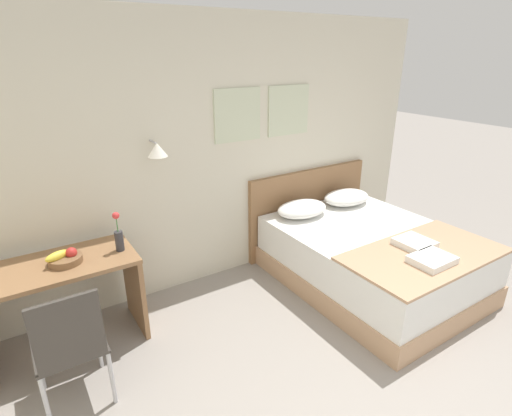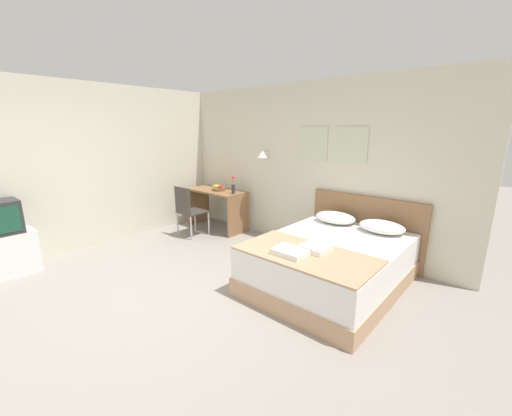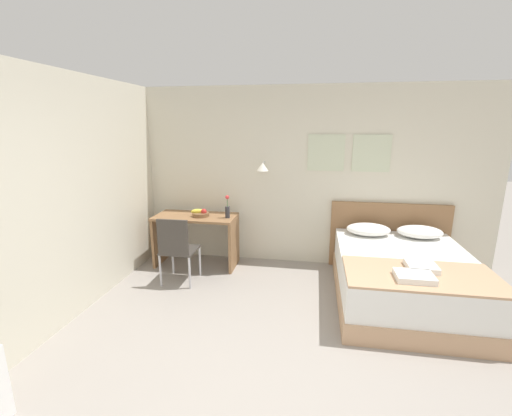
% 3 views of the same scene
% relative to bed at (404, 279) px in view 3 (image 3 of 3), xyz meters
% --- Properties ---
extents(ground_plane, '(24.00, 24.00, 0.00)m').
position_rel_bed_xyz_m(ground_plane, '(-1.31, -1.78, -0.29)').
color(ground_plane, gray).
extents(wall_back, '(5.54, 0.31, 2.65)m').
position_rel_bed_xyz_m(wall_back, '(-1.30, 1.09, 1.04)').
color(wall_back, beige).
rests_on(wall_back, ground_plane).
extents(bed, '(1.56, 2.00, 0.59)m').
position_rel_bed_xyz_m(bed, '(0.00, 0.00, 0.00)').
color(bed, tan).
rests_on(bed, ground_plane).
extents(headboard, '(1.68, 0.06, 0.99)m').
position_rel_bed_xyz_m(headboard, '(0.00, 1.03, 0.20)').
color(headboard, '#8E6642').
rests_on(headboard, ground_plane).
extents(pillow_left, '(0.59, 0.42, 0.16)m').
position_rel_bed_xyz_m(pillow_left, '(-0.34, 0.74, 0.38)').
color(pillow_left, white).
rests_on(pillow_left, bed).
extents(pillow_right, '(0.59, 0.42, 0.16)m').
position_rel_bed_xyz_m(pillow_right, '(0.34, 0.74, 0.38)').
color(pillow_right, white).
rests_on(pillow_right, bed).
extents(throw_blanket, '(1.51, 0.80, 0.02)m').
position_rel_bed_xyz_m(throw_blanket, '(0.00, -0.58, 0.31)').
color(throw_blanket, tan).
rests_on(throw_blanket, bed).
extents(folded_towel_near_foot, '(0.30, 0.31, 0.06)m').
position_rel_bed_xyz_m(folded_towel_near_foot, '(0.03, -0.44, 0.35)').
color(folded_towel_near_foot, white).
rests_on(folded_towel_near_foot, throw_blanket).
extents(folded_towel_mid_bed, '(0.36, 0.27, 0.06)m').
position_rel_bed_xyz_m(folded_towel_mid_bed, '(-0.11, -0.72, 0.35)').
color(folded_towel_mid_bed, white).
rests_on(folded_towel_mid_bed, throw_blanket).
extents(desk, '(1.21, 0.59, 0.78)m').
position_rel_bed_xyz_m(desk, '(-2.83, 0.67, 0.25)').
color(desk, '#8E6642').
rests_on(desk, ground_plane).
extents(desk_chair, '(0.45, 0.45, 0.93)m').
position_rel_bed_xyz_m(desk_chair, '(-2.86, -0.01, 0.25)').
color(desk_chair, '#3D3833').
rests_on(desk_chair, ground_plane).
extents(fruit_bowl, '(0.27, 0.25, 0.12)m').
position_rel_bed_xyz_m(fruit_bowl, '(-2.75, 0.65, 0.52)').
color(fruit_bowl, brown).
rests_on(fruit_bowl, desk).
extents(flower_vase, '(0.07, 0.07, 0.33)m').
position_rel_bed_xyz_m(flower_vase, '(-2.33, 0.63, 0.61)').
color(flower_vase, '#333338').
rests_on(flower_vase, desk).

